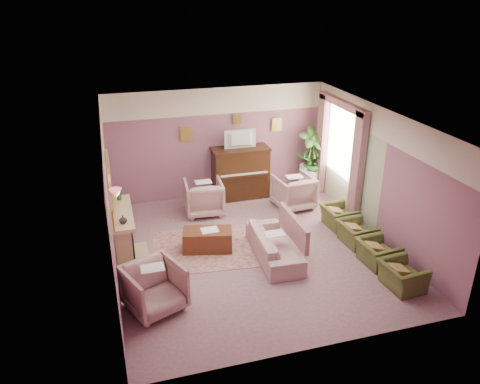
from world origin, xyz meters
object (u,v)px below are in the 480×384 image
object	(u,v)px
piano	(240,173)
television	(241,138)
olive_chair_c	(357,230)
olive_chair_d	(339,214)
floral_armchair_left	(204,196)
olive_chair_b	(378,249)
side_table	(309,177)
floral_armchair_right	(294,190)
olive_chair_a	(402,272)
coffee_table	(208,240)
floral_armchair_front	(154,286)
sofa	(274,240)

from	to	relation	value
piano	television	xyz separation A→B (m)	(0.00, -0.05, 0.95)
olive_chair_c	olive_chair_d	world-z (taller)	same
floral_armchair_left	olive_chair_b	world-z (taller)	floral_armchair_left
piano	side_table	xyz separation A→B (m)	(1.89, -0.06, -0.30)
television	floral_armchair_right	size ratio (longest dim) A/B	0.88
television	olive_chair_a	bearing A→B (deg)	-70.09
olive_chair_d	side_table	distance (m)	2.16
coffee_table	floral_armchair_right	size ratio (longest dim) A/B	1.09
side_table	coffee_table	bearing A→B (deg)	-144.79
floral_armchair_front	floral_armchair_left	bearing A→B (deg)	65.02
olive_chair_d	olive_chair_b	bearing A→B (deg)	-90.00
piano	television	distance (m)	0.95
coffee_table	floral_armchair_right	bearing A→B (deg)	29.72
television	olive_chair_d	world-z (taller)	television
olive_chair_b	olive_chair_d	world-z (taller)	same
coffee_table	olive_chair_d	world-z (taller)	olive_chair_d
olive_chair_d	sofa	bearing A→B (deg)	-156.19
olive_chair_c	olive_chair_d	distance (m)	0.82
piano	olive_chair_a	xyz separation A→B (m)	(1.67, -4.67, -0.32)
floral_armchair_front	olive_chair_d	xyz separation A→B (m)	(4.35, 1.83, -0.13)
coffee_table	floral_armchair_front	bearing A→B (deg)	-127.65
television	olive_chair_d	bearing A→B (deg)	-52.26
side_table	television	bearing A→B (deg)	179.62
coffee_table	olive_chair_d	size ratio (longest dim) A/B	1.32
floral_armchair_front	olive_chair_a	distance (m)	4.40
television	floral_armchair_front	size ratio (longest dim) A/B	0.88
television	piano	bearing A→B (deg)	90.00
coffee_table	floral_armchair_front	distance (m)	2.10
sofa	olive_chair_c	world-z (taller)	sofa
olive_chair_a	olive_chair_d	world-z (taller)	same
floral_armchair_front	olive_chair_d	bearing A→B (deg)	22.77
olive_chair_a	olive_chair_c	xyz separation A→B (m)	(0.00, 1.64, 0.00)
olive_chair_c	floral_armchair_left	bearing A→B (deg)	139.75
coffee_table	floral_armchair_right	world-z (taller)	floral_armchair_right
piano	television	bearing A→B (deg)	-90.00
television	side_table	xyz separation A→B (m)	(1.89, -0.01, -1.25)
floral_armchair_right	piano	bearing A→B (deg)	138.02
sofa	olive_chair_d	bearing A→B (deg)	23.81
television	floral_armchair_front	world-z (taller)	television
side_table	olive_chair_a	bearing A→B (deg)	-92.68
floral_armchair_right	olive_chair_c	world-z (taller)	floral_armchair_right
floral_armchair_left	olive_chair_b	size ratio (longest dim) A/B	1.21
television	olive_chair_b	size ratio (longest dim) A/B	1.06
olive_chair_d	olive_chair_c	bearing A→B (deg)	-90.00
television	olive_chair_d	xyz separation A→B (m)	(1.67, -2.16, -1.27)
floral_armchair_right	olive_chair_c	bearing A→B (deg)	-73.87
floral_armchair_left	side_table	bearing A→B (deg)	11.54
floral_armchair_left	side_table	size ratio (longest dim) A/B	1.31
coffee_table	floral_armchair_right	distance (m)	2.87
olive_chair_b	olive_chair_a	bearing A→B (deg)	-90.00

